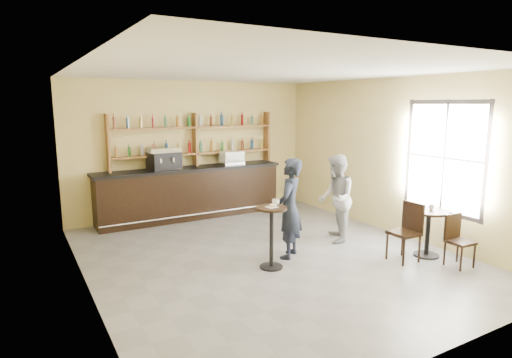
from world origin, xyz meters
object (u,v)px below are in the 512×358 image
pastry_case (231,158)px  chair_west (404,232)px  chair_south (460,241)px  patron_second (336,198)px  bar_counter (191,193)px  espresso_machine (164,159)px  man_main (289,208)px  pedestal_table (271,238)px  cafe_table (428,233)px

pastry_case → chair_west: size_ratio=0.53×
chair_south → patron_second: patron_second is taller
bar_counter → patron_second: size_ratio=2.59×
bar_counter → espresso_machine: bearing=180.0°
espresso_machine → pastry_case: 1.70m
chair_west → man_main: bearing=-124.5°
pastry_case → man_main: man_main is taller
pedestal_table → chair_west: pedestal_table is taller
pedestal_table → chair_west: bearing=-21.9°
pastry_case → cafe_table: bearing=-71.5°
pedestal_table → espresso_machine: bearing=99.3°
cafe_table → patron_second: patron_second is taller
pedestal_table → chair_south: bearing=-28.9°
pastry_case → chair_south: bearing=-73.1°
espresso_machine → pedestal_table: (0.59, -3.64, -0.93)m
pastry_case → chair_south: size_ratio=0.62×
pastry_case → cafe_table: (1.58, -4.55, -0.95)m
bar_counter → cafe_table: (2.66, -4.55, -0.18)m
pastry_case → chair_west: (1.03, -4.50, -0.86)m
chair_south → cafe_table: bearing=97.7°
espresso_machine → chair_west: size_ratio=0.68×
pedestal_table → cafe_table: 2.83m
espresso_machine → patron_second: size_ratio=0.40×
pastry_case → chair_south: 5.48m
bar_counter → cafe_table: size_ratio=5.32×
espresso_machine → man_main: (1.14, -3.36, -0.57)m
man_main → cafe_table: bearing=109.8°
chair_west → patron_second: patron_second is taller
espresso_machine → man_main: 3.59m
bar_counter → man_main: (0.52, -3.36, 0.28)m
man_main → chair_west: man_main is taller
man_main → chair_south: 2.86m
bar_counter → pastry_case: size_ratio=8.28×
espresso_machine → chair_south: size_ratio=0.80×
bar_counter → chair_west: size_ratio=4.39×
cafe_table → chair_west: bearing=174.8°
pedestal_table → man_main: bearing=27.6°
bar_counter → patron_second: (1.81, -3.06, 0.25)m
chair_west → cafe_table: bearing=86.0°
espresso_machine → chair_west: espresso_machine is taller
man_main → patron_second: size_ratio=1.03×
chair_south → bar_counter: bearing=120.7°
chair_west → chair_south: (0.60, -0.65, -0.07)m
man_main → patron_second: man_main is taller
chair_south → pastry_case: bearing=110.5°
pedestal_table → man_main: man_main is taller
bar_counter → espresso_machine: (-0.62, 0.00, 0.85)m
espresso_machine → patron_second: (2.42, -3.06, -0.59)m
cafe_table → chair_south: 0.60m
man_main → patron_second: (1.29, 0.29, -0.02)m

